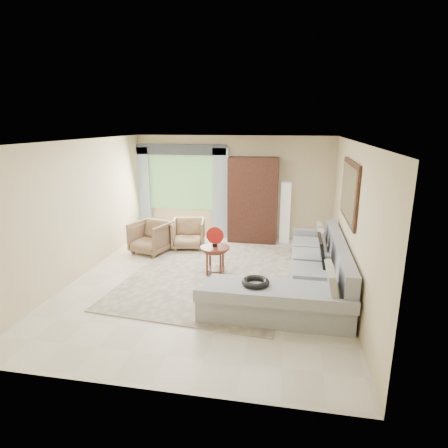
% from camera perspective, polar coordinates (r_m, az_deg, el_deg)
% --- Properties ---
extents(ground, '(6.00, 6.00, 0.00)m').
position_cam_1_polar(ground, '(7.14, -2.51, -8.80)').
color(ground, silver).
rests_on(ground, ground).
extents(area_rug, '(3.34, 4.25, 0.02)m').
position_cam_1_polar(area_rug, '(7.47, -1.86, -7.60)').
color(area_rug, '#BAB093').
rests_on(area_rug, ground).
extents(sectional_sofa, '(2.30, 3.46, 0.90)m').
position_cam_1_polar(sectional_sofa, '(6.72, 12.27, -8.11)').
color(sectional_sofa, '#A1A2A9').
rests_on(sectional_sofa, ground).
extents(tv_screen, '(0.14, 0.74, 0.48)m').
position_cam_1_polar(tv_screen, '(6.83, 14.66, -3.94)').
color(tv_screen, black).
rests_on(tv_screen, sectional_sofa).
extents(garden_hose, '(0.43, 0.43, 0.09)m').
position_cam_1_polar(garden_hose, '(5.80, 4.83, -8.80)').
color(garden_hose, black).
rests_on(garden_hose, sectional_sofa).
extents(coffee_table, '(0.57, 0.57, 0.57)m').
position_cam_1_polar(coffee_table, '(7.37, -1.36, -5.48)').
color(coffee_table, '#451B12').
rests_on(coffee_table, ground).
extents(red_disc, '(0.34, 0.03, 0.34)m').
position_cam_1_polar(red_disc, '(7.21, -1.38, -1.76)').
color(red_disc, '#9E140F').
rests_on(red_disc, coffee_table).
extents(armchair_left, '(0.97, 0.99, 0.72)m').
position_cam_1_polar(armchair_left, '(8.74, -11.10, -1.99)').
color(armchair_left, '#90674E').
rests_on(armchair_left, ground).
extents(armchair_right, '(0.86, 0.88, 0.69)m').
position_cam_1_polar(armchair_right, '(8.94, -5.45, -1.49)').
color(armchair_right, '#90784E').
rests_on(armchair_right, ground).
extents(potted_plant, '(0.54, 0.48, 0.56)m').
position_cam_1_polar(potted_plant, '(10.01, -12.63, -0.39)').
color(potted_plant, '#999999').
rests_on(potted_plant, ground).
extents(armoire, '(1.20, 0.55, 2.10)m').
position_cam_1_polar(armoire, '(9.31, 4.45, 3.67)').
color(armoire, black).
rests_on(armoire, ground).
extents(floor_lamp, '(0.24, 0.24, 1.50)m').
position_cam_1_polar(floor_lamp, '(9.39, 9.31, 1.73)').
color(floor_lamp, silver).
rests_on(floor_lamp, ground).
extents(window, '(1.80, 0.04, 1.40)m').
position_cam_1_polar(window, '(9.86, -6.47, 6.33)').
color(window, '#669E59').
rests_on(window, wall_back).
extents(curtain_left, '(0.40, 0.08, 2.30)m').
position_cam_1_polar(curtain_left, '(10.17, -12.27, 4.92)').
color(curtain_left, '#9EB7CC').
rests_on(curtain_left, ground).
extents(curtain_right, '(0.40, 0.08, 2.30)m').
position_cam_1_polar(curtain_right, '(9.57, -0.52, 4.63)').
color(curtain_right, '#9EB7CC').
rests_on(curtain_right, ground).
extents(valance, '(2.40, 0.12, 0.26)m').
position_cam_1_polar(valance, '(9.70, -6.74, 11.23)').
color(valance, '#1E232D').
rests_on(valance, wall_back).
extents(wall_mirror, '(0.05, 1.70, 1.05)m').
position_cam_1_polar(wall_mirror, '(6.88, 18.53, 4.77)').
color(wall_mirror, black).
rests_on(wall_mirror, wall_right).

